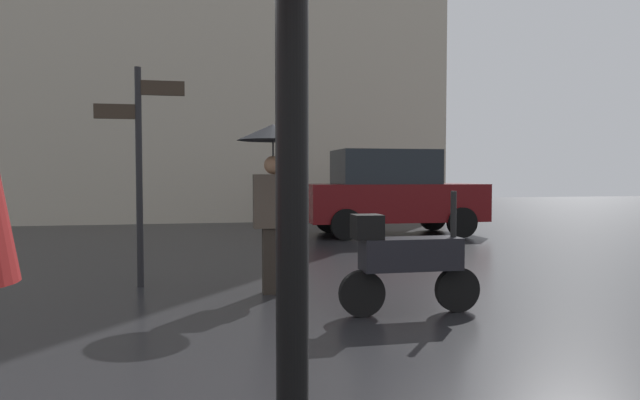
# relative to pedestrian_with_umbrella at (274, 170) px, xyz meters

# --- Properties ---
(pedestrian_with_umbrella) EXTENTS (0.84, 0.84, 1.99)m
(pedestrian_with_umbrella) POSITION_rel_pedestrian_with_umbrella_xyz_m (0.00, 0.00, 0.00)
(pedestrian_with_umbrella) COLOR #2A241E
(pedestrian_with_umbrella) RESTS_ON ground
(parked_scooter) EXTENTS (1.47, 0.32, 1.23)m
(parked_scooter) POSITION_rel_pedestrian_with_umbrella_xyz_m (1.17, -1.28, -0.90)
(parked_scooter) COLOR black
(parked_scooter) RESTS_ON ground
(parked_car_left) EXTENTS (4.11, 1.84, 1.97)m
(parked_car_left) POSITION_rel_pedestrian_with_umbrella_xyz_m (3.45, 5.98, -0.46)
(parked_car_left) COLOR #590C0F
(parked_car_left) RESTS_ON ground
(street_signpost) EXTENTS (1.08, 0.08, 2.73)m
(street_signpost) POSITION_rel_pedestrian_with_umbrella_xyz_m (-1.58, 0.73, 0.21)
(street_signpost) COLOR black
(street_signpost) RESTS_ON ground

